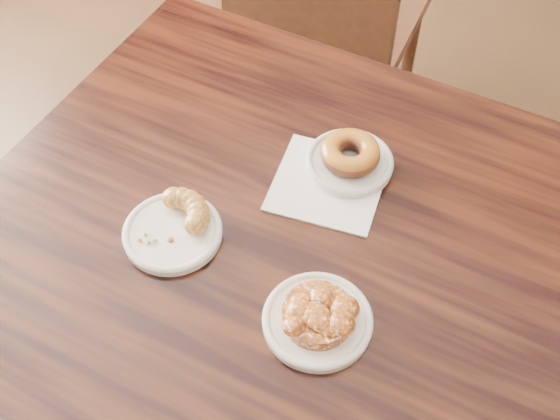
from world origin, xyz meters
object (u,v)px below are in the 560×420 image
Objects in this scene: chair_far at (332,18)px; glazed_donut at (350,153)px; cruller_fragment at (171,224)px; apple_fritter at (318,313)px; cafe_table at (268,356)px.

chair_far is 0.88m from glazed_donut.
glazed_donut is 0.82× the size of cruller_fragment.
chair_far reaches higher than apple_fritter.
cafe_table is at bearing 23.46° from cruller_fragment.
cafe_table is at bearing -97.58° from glazed_donut.
apple_fritter is at bearing -2.40° from cruller_fragment.
cafe_table is 9.74× the size of glazed_donut.
chair_far is 1.16m from apple_fritter.
glazed_donut is (0.03, 0.22, 0.41)m from cafe_table.
glazed_donut reaches higher than cruller_fragment.
glazed_donut is 0.71× the size of apple_fritter.
chair_far is 6.36× the size of apple_fritter.
chair_far reaches higher than cruller_fragment.
apple_fritter is (0.14, -0.07, 0.40)m from cafe_table.
cruller_fragment is (-0.16, -0.28, -0.01)m from glazed_donut.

